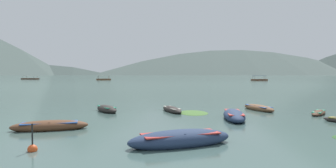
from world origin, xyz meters
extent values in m
plane|color=#425B56|center=(0.00, 1500.00, 0.00)|extent=(6000.00, 6000.00, 0.00)
cone|color=#4C5B56|center=(-420.34, 1784.36, 238.13)|extent=(1667.83, 1667.83, 476.27)
cone|color=#4C5B56|center=(309.82, 1514.55, 164.63)|extent=(1445.13, 1445.13, 329.26)
cone|color=#4C5B56|center=(1011.55, 1581.99, 296.55)|extent=(1659.67, 1659.67, 593.11)
ellipsoid|color=brown|center=(-7.50, 10.56, 0.19)|extent=(4.11, 1.96, 0.63)
cube|color=#28519E|center=(-7.50, 10.56, 0.38)|extent=(2.96, 1.41, 0.05)
cube|color=brown|center=(-7.50, 10.56, 0.43)|extent=(0.24, 0.80, 0.04)
ellipsoid|color=#4C3323|center=(10.27, 15.53, 0.11)|extent=(2.63, 2.94, 0.37)
cube|color=#197A56|center=(10.27, 15.53, 0.22)|extent=(1.89, 2.12, 0.05)
cube|color=#4C3323|center=(10.27, 15.53, 0.27)|extent=(0.47, 0.41, 0.04)
ellipsoid|color=brown|center=(6.77, 18.30, 0.17)|extent=(1.95, 4.06, 0.56)
cube|color=#28519E|center=(6.77, 18.30, 0.33)|extent=(1.41, 2.92, 0.05)
cube|color=brown|center=(6.77, 18.30, 0.38)|extent=(0.74, 0.25, 0.04)
ellipsoid|color=#2D2826|center=(-5.63, 18.08, 0.19)|extent=(2.51, 3.45, 0.63)
cube|color=#197A56|center=(-5.63, 18.08, 0.38)|extent=(1.81, 2.48, 0.05)
cube|color=#2D2826|center=(-5.63, 18.08, 0.43)|extent=(0.68, 0.41, 0.04)
ellipsoid|color=navy|center=(3.38, 13.68, 0.22)|extent=(2.07, 4.74, 0.75)
cube|color=#B22D28|center=(3.38, 13.68, 0.45)|extent=(1.49, 3.42, 0.05)
cube|color=navy|center=(3.38, 13.68, 0.50)|extent=(0.91, 0.23, 0.04)
ellipsoid|color=navy|center=(-0.88, 6.76, 0.25)|extent=(4.75, 2.69, 0.82)
cube|color=#B22D28|center=(-0.88, 6.76, 0.49)|extent=(3.42, 1.94, 0.05)
cube|color=navy|center=(-0.88, 6.76, 0.54)|extent=(0.36, 0.95, 0.04)
ellipsoid|color=#2D2826|center=(-0.46, 17.69, 0.16)|extent=(1.80, 3.71, 0.52)
cube|color=#B7B2A3|center=(-0.46, 17.69, 0.31)|extent=(1.29, 2.67, 0.05)
cube|color=#2D2826|center=(-0.46, 17.69, 0.36)|extent=(0.60, 0.23, 0.04)
cube|color=#4C3323|center=(-71.66, 167.18, 0.27)|extent=(10.90, 7.06, 0.90)
cylinder|color=#4C4742|center=(-75.81, 167.55, 1.40)|extent=(0.10, 0.10, 1.80)
cylinder|color=#4C4742|center=(-74.84, 169.87, 1.40)|extent=(0.10, 0.10, 1.80)
cylinder|color=#4C4742|center=(-68.49, 164.50, 1.40)|extent=(0.10, 0.10, 1.80)
cylinder|color=#4C4742|center=(-67.52, 166.82, 1.40)|extent=(0.10, 0.10, 1.80)
cube|color=beige|center=(-71.66, 167.18, 2.29)|extent=(9.16, 5.93, 0.12)
cube|color=brown|center=(-26.35, 146.12, 0.27)|extent=(7.59, 4.85, 0.90)
cylinder|color=#4C4742|center=(-28.58, 144.27, 1.40)|extent=(0.10, 0.10, 1.80)
cylinder|color=#4C4742|center=(-29.24, 146.31, 1.40)|extent=(0.10, 0.10, 1.80)
cylinder|color=#4C4742|center=(-23.47, 145.93, 1.40)|extent=(0.10, 0.10, 1.80)
cylinder|color=#4C4742|center=(-24.13, 147.96, 1.40)|extent=(0.10, 0.10, 1.80)
cube|color=beige|center=(-26.35, 146.12, 2.29)|extent=(6.38, 4.08, 0.12)
cube|color=brown|center=(48.18, 127.55, 0.27)|extent=(7.34, 2.87, 0.90)
cylinder|color=#4C4742|center=(45.49, 126.46, 1.40)|extent=(0.10, 0.10, 1.80)
cylinder|color=#4C4742|center=(45.39, 128.38, 1.40)|extent=(0.10, 0.10, 1.80)
cylinder|color=#4C4742|center=(50.97, 126.73, 1.40)|extent=(0.10, 0.10, 1.80)
cylinder|color=#4C4742|center=(50.88, 128.65, 1.40)|extent=(0.10, 0.10, 1.80)
cube|color=#334C75|center=(48.18, 127.55, 2.29)|extent=(6.16, 2.41, 0.12)
sphere|color=#DB4C1E|center=(-6.67, 6.16, 0.07)|extent=(0.37, 0.37, 0.37)
cylinder|color=black|center=(-6.67, 6.16, 0.57)|extent=(0.06, 0.06, 0.99)
ellipsoid|color=#477033|center=(1.12, 16.84, 0.00)|extent=(2.26, 3.15, 0.14)
camera|label=1|loc=(-2.11, -5.25, 2.96)|focal=31.21mm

